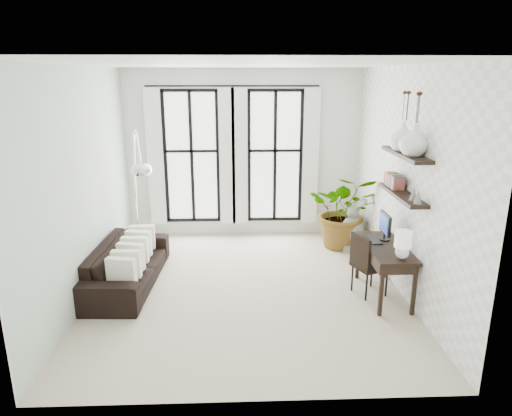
{
  "coord_description": "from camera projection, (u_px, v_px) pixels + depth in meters",
  "views": [
    {
      "loc": [
        -0.1,
        -6.24,
        3.04
      ],
      "look_at": [
        0.15,
        0.3,
        1.15
      ],
      "focal_mm": 32.0,
      "sensor_mm": 36.0,
      "label": 1
    }
  ],
  "objects": [
    {
      "name": "desk",
      "position": [
        386.0,
        250.0,
        6.35
      ],
      "size": [
        0.54,
        1.28,
        1.15
      ],
      "color": "black",
      "rests_on": "floor"
    },
    {
      "name": "vase_a",
      "position": [
        414.0,
        141.0,
        5.74
      ],
      "size": [
        0.37,
        0.37,
        0.38
      ],
      "primitive_type": "imported",
      "color": "white",
      "rests_on": "shelf_upper"
    },
    {
      "name": "floor",
      "position": [
        247.0,
        287.0,
        6.83
      ],
      "size": [
        5.0,
        5.0,
        0.0
      ],
      "primitive_type": "plane",
      "color": "#C0B298",
      "rests_on": "ground"
    },
    {
      "name": "desk_chair",
      "position": [
        366.0,
        261.0,
        6.47
      ],
      "size": [
        0.56,
        0.56,
        0.91
      ],
      "rotation": [
        0.0,
        0.0,
        0.36
      ],
      "color": "black",
      "rests_on": "floor"
    },
    {
      "name": "windows",
      "position": [
        233.0,
        157.0,
        8.73
      ],
      "size": [
        3.26,
        0.13,
        2.65
      ],
      "color": "white",
      "rests_on": "wall_back"
    },
    {
      "name": "ceiling",
      "position": [
        245.0,
        64.0,
        5.95
      ],
      "size": [
        5.0,
        5.0,
        0.0
      ],
      "primitive_type": "plane",
      "color": "white",
      "rests_on": "wall_back"
    },
    {
      "name": "wall_shelves",
      "position": [
        402.0,
        178.0,
        6.16
      ],
      "size": [
        0.25,
        1.3,
        0.6
      ],
      "color": "black",
      "rests_on": "wall_right"
    },
    {
      "name": "buddha",
      "position": [
        352.0,
        232.0,
        8.24
      ],
      "size": [
        0.45,
        0.45,
        0.81
      ],
      "color": "gray",
      "rests_on": "floor"
    },
    {
      "name": "plant",
      "position": [
        345.0,
        211.0,
        8.3
      ],
      "size": [
        1.48,
        1.36,
        1.38
      ],
      "primitive_type": "imported",
      "rotation": [
        0.0,
        0.0,
        -0.25
      ],
      "color": "#2D7228",
      "rests_on": "floor"
    },
    {
      "name": "wall_left",
      "position": [
        84.0,
        185.0,
        6.31
      ],
      "size": [
        0.0,
        5.0,
        5.0
      ],
      "primitive_type": "plane",
      "rotation": [
        1.57,
        0.0,
        1.57
      ],
      "color": "#B0C5B4",
      "rests_on": "floor"
    },
    {
      "name": "sofa",
      "position": [
        127.0,
        264.0,
        6.87
      ],
      "size": [
        0.95,
        2.21,
        0.63
      ],
      "primitive_type": "imported",
      "rotation": [
        0.0,
        0.0,
        1.52
      ],
      "color": "black",
      "rests_on": "floor"
    },
    {
      "name": "arc_lamp",
      "position": [
        136.0,
        162.0,
        7.12
      ],
      "size": [
        0.72,
        1.57,
        2.27
      ],
      "color": "silver",
      "rests_on": "floor"
    },
    {
      "name": "throw_pillows",
      "position": [
        133.0,
        253.0,
        6.83
      ],
      "size": [
        0.4,
        1.52,
        0.4
      ],
      "color": "white",
      "rests_on": "sofa"
    },
    {
      "name": "wall_back",
      "position": [
        244.0,
        154.0,
        8.79
      ],
      "size": [
        4.5,
        0.0,
        4.5
      ],
      "primitive_type": "plane",
      "rotation": [
        1.57,
        0.0,
        0.0
      ],
      "color": "white",
      "rests_on": "floor"
    },
    {
      "name": "vase_b",
      "position": [
        403.0,
        137.0,
        6.12
      ],
      "size": [
        0.37,
        0.37,
        0.38
      ],
      "primitive_type": "imported",
      "color": "white",
      "rests_on": "shelf_upper"
    },
    {
      "name": "wall_right",
      "position": [
        404.0,
        182.0,
        6.47
      ],
      "size": [
        0.0,
        5.0,
        5.0
      ],
      "primitive_type": "plane",
      "rotation": [
        1.57,
        0.0,
        -1.57
      ],
      "color": "white",
      "rests_on": "floor"
    }
  ]
}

